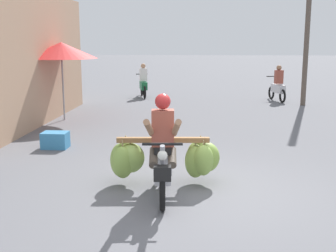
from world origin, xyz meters
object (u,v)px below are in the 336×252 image
motorbike_main_loaded (165,156)px  utility_pole (308,23)px  motorbike_distant_ahead_right (278,87)px  produce_crate (55,140)px  motorbike_distant_ahead_left (143,84)px  market_umbrella_near_shop (61,50)px

motorbike_main_loaded → utility_pole: utility_pole is taller
motorbike_distant_ahead_right → produce_crate: (-6.15, -7.95, -0.39)m
utility_pole → motorbike_distant_ahead_left: bearing=164.2°
motorbike_distant_ahead_right → market_umbrella_near_shop: market_umbrella_near_shop is taller
market_umbrella_near_shop → utility_pole: bearing=24.6°
market_umbrella_near_shop → motorbike_distant_ahead_right: bearing=32.9°
produce_crate → utility_pole: size_ratio=0.09×
motorbike_main_loaded → produce_crate: (-2.65, 2.41, -0.34)m
market_umbrella_near_shop → utility_pole: 8.61m
motorbike_distant_ahead_right → utility_pole: (0.76, -0.99, 2.38)m
motorbike_distant_ahead_left → motorbike_distant_ahead_right: bearing=-7.9°
motorbike_distant_ahead_right → market_umbrella_near_shop: 8.51m
motorbike_main_loaded → motorbike_distant_ahead_left: bearing=99.5°
market_umbrella_near_shop → motorbike_main_loaded: bearing=-58.7°
motorbike_distant_ahead_right → produce_crate: motorbike_distant_ahead_right is taller
motorbike_distant_ahead_right → utility_pole: utility_pole is taller
market_umbrella_near_shop → motorbike_distant_ahead_left: bearing=72.4°
motorbike_distant_ahead_left → produce_crate: motorbike_distant_ahead_left is taller
utility_pole → motorbike_main_loaded: bearing=-114.5°
motorbike_distant_ahead_left → motorbike_main_loaded: bearing=-80.5°
motorbike_distant_ahead_left → motorbike_distant_ahead_right: (5.35, -0.74, 0.00)m
motorbike_main_loaded → motorbike_distant_ahead_right: motorbike_main_loaded is taller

